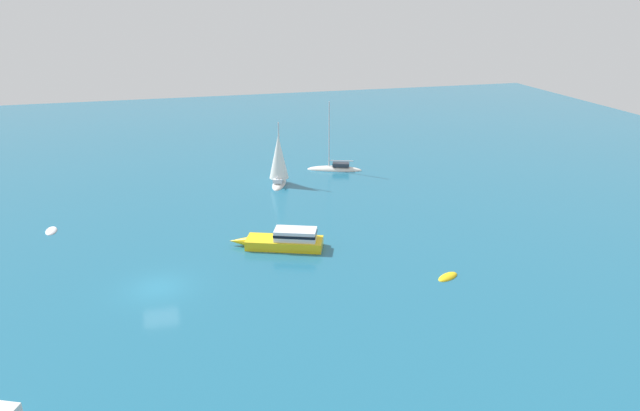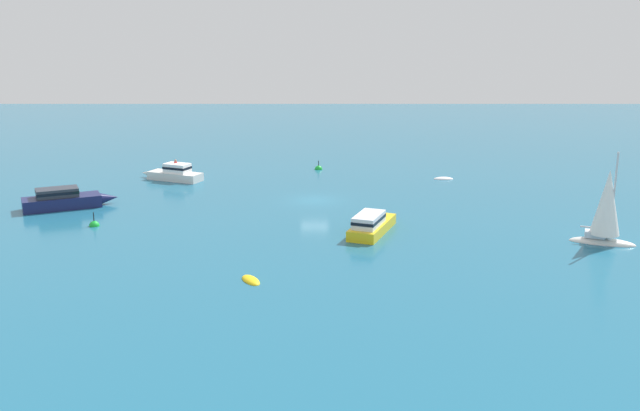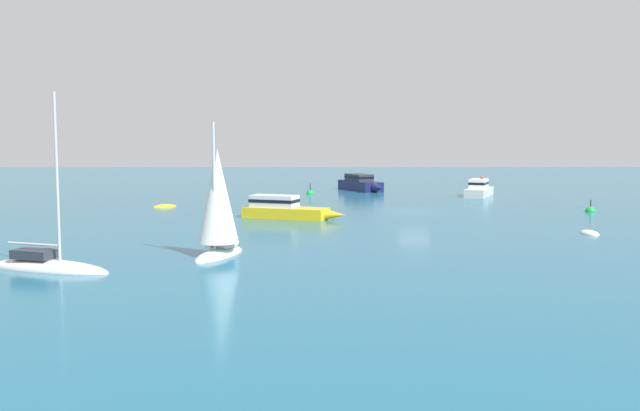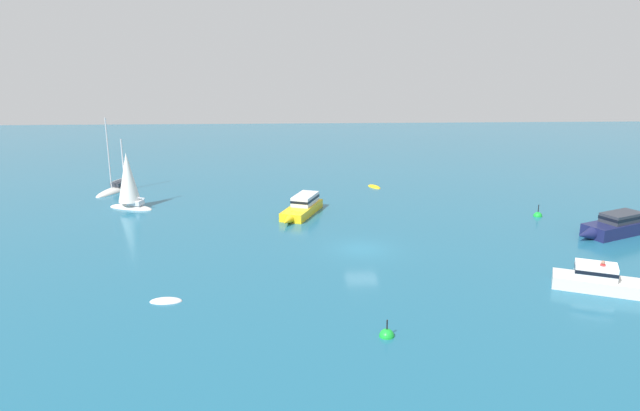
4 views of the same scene
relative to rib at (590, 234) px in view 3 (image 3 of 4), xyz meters
The scene contains 10 objects.
ground_plane 16.14m from the rib, 55.46° to the right, with size 160.00×160.00×0.00m, color #1E607F.
rib is the anchor object (origin of this frame).
rib_1 34.71m from the rib, 29.64° to the right, with size 2.21×1.74×0.48m.
motor_cruiser 21.44m from the rib, 24.32° to the right, with size 7.86×4.24×1.69m.
ketch 31.88m from the rib, 21.29° to the left, with size 6.64×3.68×8.61m.
sailboat 23.79m from the rib, 19.81° to the left, with size 2.87×4.86×7.25m.
launch 27.87m from the rib, 89.14° to the right, with size 4.13×7.02×2.12m.
cabin_cruiser 37.15m from the rib, 71.26° to the right, with size 4.89×8.01×1.83m.
channel_buoy 35.53m from the rib, 60.26° to the right, with size 0.82×0.82×1.52m.
mooring_buoy 13.95m from the rib, 111.55° to the right, with size 0.84×0.84×1.39m.
Camera 3 is at (8.35, 57.61, 6.21)m, focal length 40.15 mm.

